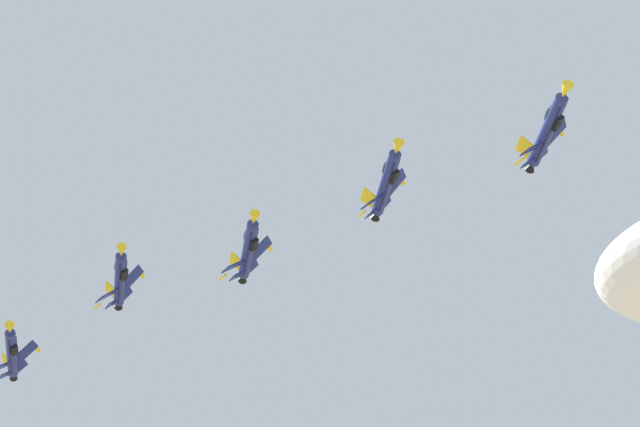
% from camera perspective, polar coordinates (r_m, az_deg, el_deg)
% --- Properties ---
extents(fighter_jet_left_wing, '(9.62, 14.77, 7.17)m').
position_cam_1_polar(fighter_jet_left_wing, '(148.40, 11.55, 4.24)').
color(fighter_jet_left_wing, navy).
extents(fighter_jet_right_wing, '(9.54, 14.77, 7.73)m').
position_cam_1_polar(fighter_jet_right_wing, '(154.98, 3.41, 1.61)').
color(fighter_jet_right_wing, navy).
extents(fighter_jet_left_outer, '(9.63, 14.77, 7.15)m').
position_cam_1_polar(fighter_jet_left_outer, '(164.11, -3.68, -1.80)').
color(fighter_jet_left_outer, navy).
extents(fighter_jet_right_outer, '(9.52, 14.77, 7.66)m').
position_cam_1_polar(fighter_jet_right_outer, '(178.35, -10.18, -3.28)').
color(fighter_jet_right_outer, navy).
extents(fighter_jet_trail_slot, '(9.71, 14.77, 6.95)m').
position_cam_1_polar(fighter_jet_trail_slot, '(191.20, -15.47, -6.86)').
color(fighter_jet_trail_slot, navy).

